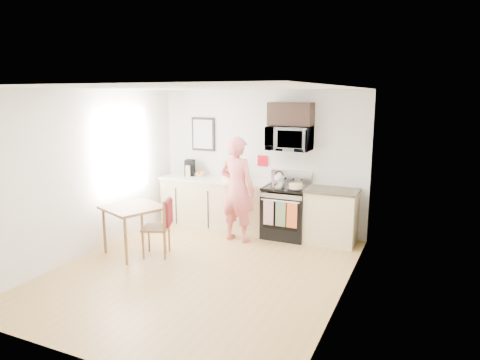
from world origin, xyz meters
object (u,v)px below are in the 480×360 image
at_px(chair, 164,219).
at_px(dining_table, 133,212).
at_px(range, 286,213).
at_px(person, 237,189).
at_px(cake, 296,187).
at_px(microwave, 290,138).

bearing_deg(chair, dining_table, 171.17).
xyz_separation_m(range, person, (-0.72, -0.53, 0.48)).
distance_m(dining_table, chair, 0.52).
height_order(chair, cake, cake).
xyz_separation_m(dining_table, chair, (0.50, 0.11, -0.09)).
distance_m(range, person, 1.01).
distance_m(microwave, chair, 2.57).
xyz_separation_m(range, chair, (-1.46, -1.67, 0.16)).
bearing_deg(person, cake, -149.91).
xyz_separation_m(person, chair, (-0.74, -1.14, -0.31)).
relative_size(person, cake, 6.44).
bearing_deg(microwave, range, -89.94).
bearing_deg(dining_table, range, 42.27).
bearing_deg(microwave, dining_table, -136.09).
bearing_deg(chair, person, 36.10).
distance_m(microwave, cake, 0.86).
relative_size(range, person, 0.63).
distance_m(range, dining_table, 2.65).
bearing_deg(dining_table, chair, 12.22).
relative_size(range, dining_table, 1.24).
height_order(range, microwave, microwave).
bearing_deg(range, microwave, 90.06).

